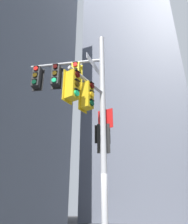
% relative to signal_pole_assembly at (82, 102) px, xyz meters
% --- Properties ---
extents(building_mid_block, '(15.47, 15.47, 54.30)m').
position_rel_signal_pole_assembly_xyz_m(building_mid_block, '(-2.52, 28.23, 21.93)').
color(building_mid_block, slate).
rests_on(building_mid_block, ground).
extents(signal_pole_assembly, '(3.52, 2.91, 8.59)m').
position_rel_signal_pole_assembly_xyz_m(signal_pole_assembly, '(0.00, 0.00, 0.00)').
color(signal_pole_assembly, '#B2B2B5').
rests_on(signal_pole_assembly, ground).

